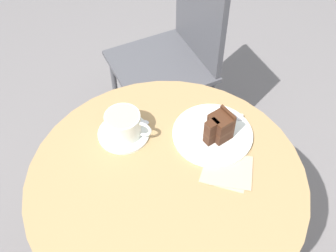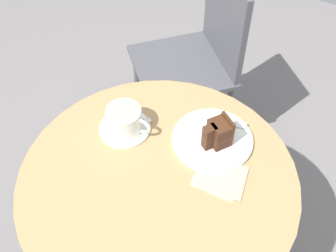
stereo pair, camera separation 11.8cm
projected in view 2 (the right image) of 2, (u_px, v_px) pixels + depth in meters
cafe_table at (159, 200)px, 1.21m from camera, size 0.75×0.75×0.71m
saucer at (125, 128)px, 1.22m from camera, size 0.15×0.15×0.01m
coffee_cup at (125, 119)px, 1.19m from camera, size 0.14×0.10×0.07m
teaspoon at (138, 117)px, 1.24m from camera, size 0.11×0.03×0.00m
cake_plate at (212, 140)px, 1.19m from camera, size 0.23×0.23×0.01m
cake_slice at (218, 133)px, 1.15m from camera, size 0.08×0.09×0.09m
fork at (228, 123)px, 1.22m from camera, size 0.15×0.05×0.00m
napkin at (221, 177)px, 1.12m from camera, size 0.14×0.12×0.00m
cafe_chair at (200, 52)px, 1.74m from camera, size 0.54×0.54×0.86m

